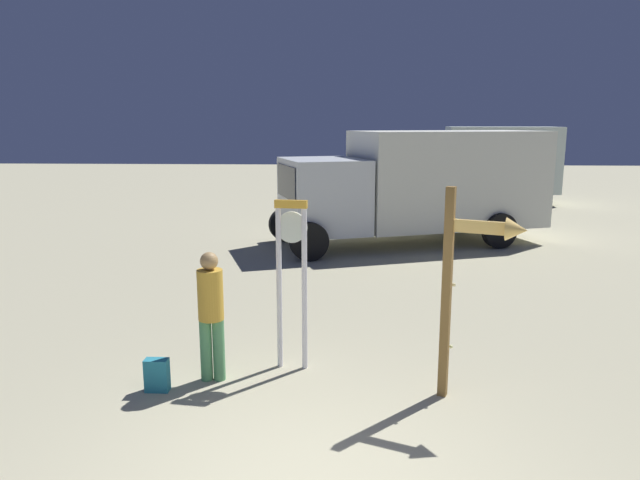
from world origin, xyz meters
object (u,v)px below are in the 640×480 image
object	(u,v)px
box_truck_near	(421,183)
box_truck_far	(483,162)
backpack	(157,375)
arrow_sign	(472,267)
person_near_clock	(211,310)
standing_clock	(292,268)

from	to	relation	value
box_truck_near	box_truck_far	distance (m)	8.96
box_truck_near	backpack	bearing A→B (deg)	-114.70
backpack	box_truck_far	bearing A→B (deg)	66.38
arrow_sign	box_truck_near	xyz separation A→B (m)	(0.53, 9.09, 0.02)
arrow_sign	person_near_clock	bearing A→B (deg)	172.68
person_near_clock	arrow_sign	bearing A→B (deg)	-7.32
arrow_sign	box_truck_far	distance (m)	17.81
box_truck_far	person_near_clock	bearing A→B (deg)	-112.35
person_near_clock	box_truck_far	size ratio (longest dim) A/B	0.26
backpack	box_truck_far	world-z (taller)	box_truck_far
arrow_sign	backpack	distance (m)	3.88
standing_clock	box_truck_far	world-z (taller)	box_truck_far
person_near_clock	backpack	distance (m)	0.99
person_near_clock	backpack	xyz separation A→B (m)	(-0.59, -0.34, -0.71)
box_truck_near	arrow_sign	bearing A→B (deg)	-93.33
backpack	box_truck_near	size ratio (longest dim) A/B	0.05
arrow_sign	backpack	size ratio (longest dim) A/B	6.14
person_near_clock	box_truck_near	size ratio (longest dim) A/B	0.22
person_near_clock	box_truck_near	bearing A→B (deg)	67.73
standing_clock	arrow_sign	bearing A→B (deg)	-21.73
arrow_sign	box_truck_near	size ratio (longest dim) A/B	0.33
backpack	box_truck_far	distance (m)	18.95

